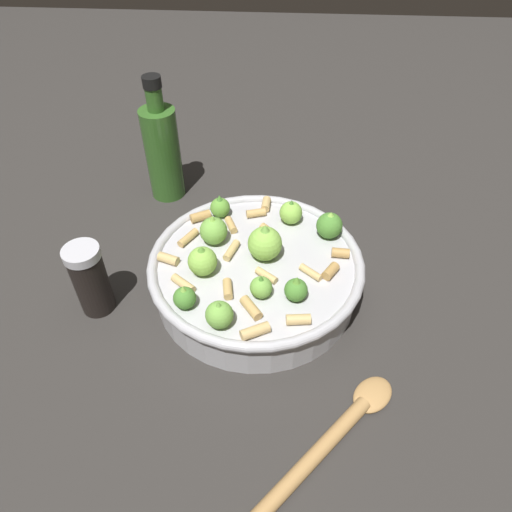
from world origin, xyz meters
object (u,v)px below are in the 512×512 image
object	(u,v)px
wooden_spoon	(325,445)
olive_oil_bottle	(163,151)
pepper_shaker	(90,279)
cooking_pan	(256,271)

from	to	relation	value
wooden_spoon	olive_oil_bottle	bearing A→B (deg)	-149.71
pepper_shaker	cooking_pan	bearing A→B (deg)	102.28
pepper_shaker	wooden_spoon	size ratio (longest dim) A/B	0.51
wooden_spoon	cooking_pan	bearing A→B (deg)	-158.22
pepper_shaker	olive_oil_bottle	distance (m)	0.26
cooking_pan	wooden_spoon	world-z (taller)	cooking_pan
pepper_shaker	olive_oil_bottle	xyz separation A→B (m)	(-0.25, 0.04, 0.03)
wooden_spoon	pepper_shaker	bearing A→B (deg)	-120.52
cooking_pan	olive_oil_bottle	xyz separation A→B (m)	(-0.21, -0.16, 0.05)
olive_oil_bottle	cooking_pan	bearing A→B (deg)	37.65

